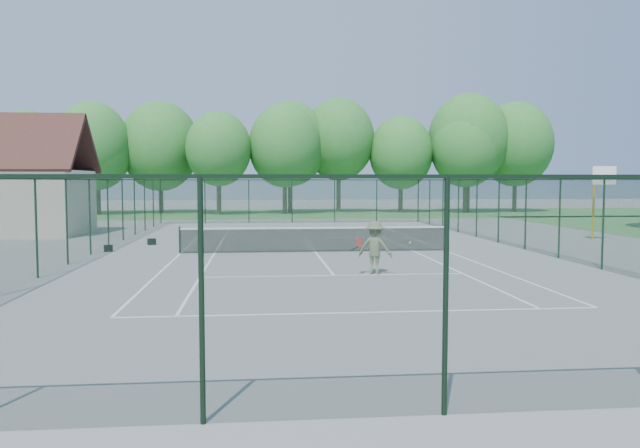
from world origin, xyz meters
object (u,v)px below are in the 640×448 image
(tennis_net, at_px, (315,238))
(basketball_goal, at_px, (599,188))
(sports_bag_a, at_px, (108,248))
(tennis_player, at_px, (375,248))

(tennis_net, bearing_deg, basketball_goal, 14.85)
(sports_bag_a, bearing_deg, tennis_player, -51.24)
(tennis_net, bearing_deg, tennis_player, -77.94)
(basketball_goal, bearing_deg, sports_bag_a, -172.90)
(basketball_goal, distance_m, tennis_player, 16.62)
(tennis_net, height_order, sports_bag_a, tennis_net)
(tennis_player, bearing_deg, sports_bag_a, 143.93)
(sports_bag_a, relative_size, tennis_player, 0.17)
(tennis_net, distance_m, sports_bag_a, 8.61)
(tennis_net, bearing_deg, sports_bag_a, 173.52)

